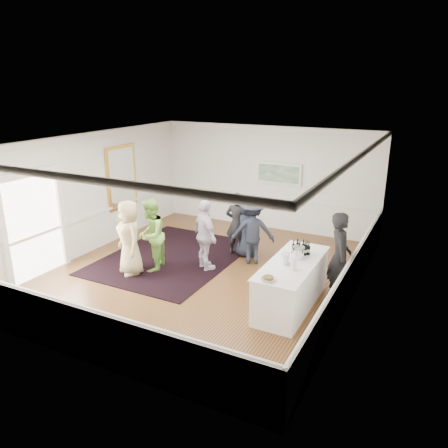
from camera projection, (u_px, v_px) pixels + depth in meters
The scene contains 23 objects.
floor at pixel (204, 273), 10.66m from camera, with size 8.00×8.00×0.00m, color brown.
ceiling at pixel (202, 141), 9.66m from camera, with size 7.00×8.00×0.02m, color white.
wall_left at pixel (89, 193), 11.68m from camera, with size 0.02×8.00×3.20m, color white.
wall_right at pixel (356, 233), 8.64m from camera, with size 0.02×8.00×3.20m, color white.
wall_back at pixel (267, 178), 13.54m from camera, with size 7.00×0.02×3.20m, color white.
wall_front at pixel (75, 274), 6.78m from camera, with size 7.00×0.02×3.20m, color white.
wainscoting at pixel (203, 254), 10.50m from camera, with size 7.00×8.00×1.00m, color white, non-canonical shape.
mirror at pixel (122, 177), 12.69m from camera, with size 0.05×1.25×1.85m.
doorway at pixel (33, 219), 10.11m from camera, with size 0.10×1.78×2.56m.
landscape_painting at pixel (279, 174), 13.27m from camera, with size 1.44×0.06×0.66m.
area_rug at pixel (172, 257), 11.58m from camera, with size 3.18×4.17×0.02m, color black.
serving_table at pixel (292, 284), 8.96m from camera, with size 0.92×2.42×0.98m.
bartender at pixel (340, 257), 9.07m from camera, with size 0.71×0.46×1.94m, color black.
guest_tan at pixel (129, 238), 10.36m from camera, with size 0.89×0.58×1.83m, color tan.
guest_green at pixel (151, 235), 10.59m from camera, with size 0.87×0.68×1.79m, color #8AD153.
guest_lilac at pixel (205, 235), 10.60m from camera, with size 1.04×0.43×1.77m, color silver.
guest_dark_a at pixel (253, 231), 11.00m from camera, with size 1.11×0.64×1.72m, color #202635.
guest_dark_b at pixel (237, 224), 11.52m from camera, with size 0.63×0.41×1.72m, color black.
guest_navy at pixel (247, 228), 11.46m from camera, with size 0.77×0.50×1.58m, color #202635.
wine_bottles at pixel (301, 247), 9.19m from camera, with size 0.38×0.23×0.31m.
juice_pitchers at pixel (288, 260), 8.59m from camera, with size 0.35×0.37×0.24m.
ice_bucket at pixel (298, 253), 8.97m from camera, with size 0.26×0.26×0.24m, color silver.
nut_bowl at pixel (268, 279), 7.98m from camera, with size 0.27×0.27×0.07m.
Camera 1 is at (4.90, -8.45, 4.45)m, focal length 35.00 mm.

